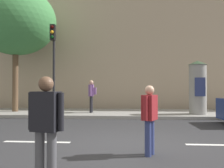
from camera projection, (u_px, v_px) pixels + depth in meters
ground_plane at (127, 144)px, 6.51m from camera, size 80.00×80.00×0.00m
sidewalk_curb at (129, 113)px, 13.49m from camera, size 36.00×4.00×0.15m
lane_markings at (127, 143)px, 6.51m from camera, size 25.80×0.16×0.01m
building_backdrop at (130, 44)px, 18.55m from camera, size 36.00×5.00×9.35m
traffic_light at (53, 54)px, 12.06m from camera, size 0.24×0.45×4.33m
poster_column at (198, 87)px, 12.40m from camera, size 0.92×0.92×2.64m
street_tree at (16, 21)px, 13.89m from camera, size 4.42×4.42×6.88m
pedestrian_with_bag at (150, 115)px, 5.38m from camera, size 0.38×0.52×1.50m
pedestrian_near_pole at (47, 121)px, 3.67m from camera, size 0.56×0.44×1.62m
pedestrian_in_light_jacket at (92, 93)px, 13.18m from camera, size 0.39×0.67×1.70m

